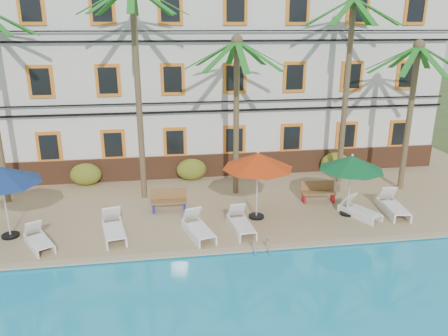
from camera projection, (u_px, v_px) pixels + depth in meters
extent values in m
plane|color=#384C23|center=(226.00, 245.00, 16.09)|extent=(100.00, 100.00, 0.00)
cube|color=tan|center=(210.00, 193.00, 20.75)|extent=(30.00, 12.00, 0.25)
cube|color=tan|center=(230.00, 250.00, 15.16)|extent=(30.00, 0.35, 0.06)
cube|color=silver|center=(198.00, 72.00, 23.82)|extent=(25.00, 6.00, 10.00)
cube|color=brown|center=(205.00, 166.00, 22.34)|extent=(25.00, 0.12, 1.20)
cube|color=orange|center=(49.00, 147.00, 20.88)|extent=(1.15, 0.10, 1.50)
cube|color=black|center=(49.00, 147.00, 20.84)|extent=(0.85, 0.04, 1.20)
cube|color=orange|center=(113.00, 145.00, 21.30)|extent=(1.15, 0.10, 1.50)
cube|color=black|center=(113.00, 145.00, 21.26)|extent=(0.85, 0.04, 1.20)
cube|color=orange|center=(175.00, 142.00, 21.73)|extent=(1.15, 0.10, 1.50)
cube|color=black|center=(175.00, 142.00, 21.68)|extent=(0.85, 0.04, 1.20)
cube|color=orange|center=(234.00, 140.00, 22.15)|extent=(1.15, 0.10, 1.50)
cube|color=black|center=(234.00, 140.00, 22.10)|extent=(0.85, 0.04, 1.20)
cube|color=orange|center=(291.00, 138.00, 22.57)|extent=(1.15, 0.10, 1.50)
cube|color=black|center=(292.00, 138.00, 22.52)|extent=(0.85, 0.04, 1.20)
cube|color=orange|center=(346.00, 136.00, 22.99)|extent=(1.15, 0.10, 1.50)
cube|color=black|center=(347.00, 136.00, 22.94)|extent=(0.85, 0.04, 1.20)
cube|color=orange|center=(399.00, 134.00, 23.41)|extent=(1.15, 0.10, 1.50)
cube|color=black|center=(400.00, 134.00, 23.37)|extent=(0.85, 0.04, 1.20)
cube|color=orange|center=(41.00, 82.00, 19.90)|extent=(1.15, 0.10, 1.50)
cube|color=black|center=(40.00, 82.00, 19.86)|extent=(0.85, 0.04, 1.20)
cube|color=orange|center=(108.00, 80.00, 20.33)|extent=(1.15, 0.10, 1.50)
cube|color=black|center=(108.00, 81.00, 20.28)|extent=(0.85, 0.04, 1.20)
cube|color=orange|center=(173.00, 79.00, 20.75)|extent=(1.15, 0.10, 1.50)
cube|color=black|center=(173.00, 79.00, 20.70)|extent=(0.85, 0.04, 1.20)
cube|color=orange|center=(235.00, 78.00, 21.17)|extent=(1.15, 0.10, 1.50)
cube|color=black|center=(235.00, 78.00, 21.12)|extent=(0.85, 0.04, 1.20)
cube|color=orange|center=(294.00, 77.00, 21.59)|extent=(1.15, 0.10, 1.50)
cube|color=black|center=(295.00, 77.00, 21.55)|extent=(0.85, 0.04, 1.20)
cube|color=orange|center=(352.00, 76.00, 22.01)|extent=(1.15, 0.10, 1.50)
cube|color=black|center=(352.00, 76.00, 21.97)|extent=(0.85, 0.04, 1.20)
cube|color=orange|center=(407.00, 75.00, 22.44)|extent=(1.15, 0.10, 1.50)
cube|color=black|center=(407.00, 75.00, 22.39)|extent=(0.85, 0.04, 1.20)
cube|color=orange|center=(31.00, 7.00, 18.90)|extent=(1.15, 0.10, 1.50)
cube|color=black|center=(31.00, 7.00, 18.85)|extent=(0.85, 0.04, 1.20)
cube|color=orange|center=(102.00, 7.00, 19.32)|extent=(1.15, 0.10, 1.50)
cube|color=black|center=(102.00, 7.00, 19.27)|extent=(0.85, 0.04, 1.20)
cube|color=orange|center=(170.00, 8.00, 19.74)|extent=(1.15, 0.10, 1.50)
cube|color=black|center=(170.00, 8.00, 19.69)|extent=(0.85, 0.04, 1.20)
cube|color=orange|center=(235.00, 8.00, 20.16)|extent=(1.15, 0.10, 1.50)
cube|color=black|center=(235.00, 8.00, 20.11)|extent=(0.85, 0.04, 1.20)
cube|color=orange|center=(298.00, 8.00, 20.58)|extent=(1.15, 0.10, 1.50)
cube|color=black|center=(298.00, 8.00, 20.54)|extent=(0.85, 0.04, 1.20)
cube|color=orange|center=(358.00, 9.00, 21.01)|extent=(1.15, 0.10, 1.50)
cube|color=black|center=(358.00, 9.00, 20.96)|extent=(0.85, 0.04, 1.20)
cube|color=orange|center=(416.00, 9.00, 21.43)|extent=(1.15, 0.10, 1.50)
cube|color=black|center=(416.00, 9.00, 21.38)|extent=(0.85, 0.04, 1.20)
cube|color=black|center=(205.00, 111.00, 21.31)|extent=(25.00, 0.08, 0.10)
cube|color=black|center=(205.00, 102.00, 21.17)|extent=(25.00, 0.08, 0.06)
cube|color=black|center=(204.00, 41.00, 20.27)|extent=(25.00, 0.08, 0.10)
cube|color=black|center=(204.00, 31.00, 20.13)|extent=(25.00, 0.08, 0.06)
cube|color=#196C1D|center=(8.00, 20.00, 17.16)|extent=(2.23, 0.28, 1.18)
cube|color=#196C1D|center=(6.00, 20.00, 17.85)|extent=(1.78, 1.78, 1.18)
cylinder|color=brown|center=(139.00, 98.00, 18.47)|extent=(0.26, 0.26, 9.01)
cube|color=#196C1D|center=(134.00, 1.00, 18.27)|extent=(0.28, 2.23, 1.18)
cube|color=#196C1D|center=(114.00, 0.00, 17.86)|extent=(1.78, 1.78, 1.18)
cube|color=#196C1D|center=(161.00, 0.00, 17.39)|extent=(2.23, 0.28, 1.18)
cube|color=#196C1D|center=(153.00, 0.00, 18.08)|extent=(1.78, 1.78, 1.18)
cylinder|color=brown|center=(236.00, 120.00, 19.37)|extent=(0.26, 0.26, 6.86)
sphere|color=brown|center=(237.00, 40.00, 18.29)|extent=(0.50, 0.50, 0.50)
cube|color=#196C1D|center=(232.00, 53.00, 19.51)|extent=(0.28, 2.23, 1.18)
cube|color=#196C1D|center=(216.00, 53.00, 19.10)|extent=(1.78, 1.78, 1.18)
cube|color=#196C1D|center=(211.00, 55.00, 18.32)|extent=(2.23, 0.28, 1.18)
cube|color=#196C1D|center=(221.00, 56.00, 17.63)|extent=(1.78, 1.78, 1.18)
cube|color=#196C1D|center=(242.00, 56.00, 17.43)|extent=(0.28, 2.23, 1.18)
cube|color=#196C1D|center=(259.00, 55.00, 17.85)|extent=(1.78, 1.78, 1.18)
cube|color=#196C1D|center=(262.00, 54.00, 18.63)|extent=(2.23, 0.28, 1.18)
cube|color=#196C1D|center=(251.00, 53.00, 19.32)|extent=(1.78, 1.78, 1.18)
cylinder|color=brown|center=(346.00, 96.00, 20.49)|extent=(0.26, 0.26, 8.60)
cube|color=#196C1D|center=(343.00, 12.00, 20.36)|extent=(0.28, 2.23, 1.18)
cube|color=#196C1D|center=(330.00, 12.00, 19.95)|extent=(1.78, 1.78, 1.18)
cube|color=#196C1D|center=(329.00, 12.00, 19.17)|extent=(2.23, 0.28, 1.18)
cube|color=#196C1D|center=(343.00, 11.00, 18.48)|extent=(1.78, 1.78, 1.18)
cube|color=#196C1D|center=(364.00, 11.00, 18.28)|extent=(0.28, 2.23, 1.18)
cube|color=#196C1D|center=(378.00, 11.00, 18.70)|extent=(1.78, 1.78, 1.18)
cube|color=#196C1D|center=(377.00, 12.00, 19.48)|extent=(2.23, 0.28, 1.18)
cube|color=#196C1D|center=(362.00, 12.00, 20.17)|extent=(1.78, 1.78, 1.18)
cylinder|color=brown|center=(409.00, 121.00, 19.88)|extent=(0.26, 0.26, 6.64)
sphere|color=brown|center=(419.00, 45.00, 18.83)|extent=(0.50, 0.50, 0.50)
cube|color=#196C1D|center=(404.00, 57.00, 20.05)|extent=(0.28, 2.23, 1.18)
cube|color=#196C1D|center=(391.00, 58.00, 19.64)|extent=(1.78, 1.78, 1.18)
cube|color=#196C1D|center=(394.00, 59.00, 18.86)|extent=(2.23, 0.28, 1.18)
cube|color=#196C1D|center=(410.00, 60.00, 18.17)|extent=(1.78, 1.78, 1.18)
cube|color=#196C1D|center=(432.00, 61.00, 17.97)|extent=(0.28, 2.23, 1.18)
cube|color=#196C1D|center=(445.00, 60.00, 18.39)|extent=(1.78, 1.78, 1.18)
cube|color=#196C1D|center=(441.00, 59.00, 19.17)|extent=(2.23, 0.28, 1.18)
cube|color=#196C1D|center=(423.00, 57.00, 19.86)|extent=(1.78, 1.78, 1.18)
ellipsoid|color=#1E5317|center=(86.00, 174.00, 21.21)|extent=(1.50, 0.90, 1.10)
ellipsoid|color=#1E5317|center=(191.00, 169.00, 21.93)|extent=(1.50, 0.90, 1.10)
ellipsoid|color=#1E5317|center=(335.00, 163.00, 22.99)|extent=(1.50, 0.90, 1.10)
cylinder|color=black|center=(11.00, 235.00, 16.19)|extent=(0.63, 0.63, 0.09)
cylinder|color=silver|center=(5.00, 203.00, 15.78)|extent=(0.06, 0.06, 2.71)
cone|color=navy|center=(0.00, 175.00, 15.44)|extent=(2.82, 2.82, 0.62)
cylinder|color=black|center=(256.00, 216.00, 17.79)|extent=(0.63, 0.63, 0.09)
cylinder|color=silver|center=(257.00, 186.00, 17.38)|extent=(0.06, 0.06, 2.72)
cone|color=#BB340D|center=(258.00, 161.00, 17.04)|extent=(2.83, 2.83, 0.62)
sphere|color=silver|center=(258.00, 152.00, 16.93)|extent=(0.10, 0.10, 0.10)
cylinder|color=black|center=(347.00, 213.00, 18.08)|extent=(0.59, 0.59, 0.08)
cylinder|color=silver|center=(350.00, 186.00, 17.70)|extent=(0.06, 0.06, 2.51)
cone|color=#0B5228|center=(352.00, 163.00, 17.39)|extent=(2.61, 2.61, 0.58)
sphere|color=silver|center=(352.00, 155.00, 17.29)|extent=(0.10, 0.10, 0.10)
cube|color=white|center=(41.00, 242.00, 15.20)|extent=(1.09, 1.34, 0.06)
cube|color=white|center=(33.00, 227.00, 15.76)|extent=(0.71, 0.67, 0.61)
cube|color=white|center=(31.00, 245.00, 15.26)|extent=(0.90, 1.54, 0.28)
cube|color=white|center=(47.00, 241.00, 15.59)|extent=(0.90, 1.54, 0.28)
cube|color=white|center=(114.00, 231.00, 15.87)|extent=(0.92, 1.54, 0.07)
cube|color=white|center=(111.00, 214.00, 16.68)|extent=(0.75, 0.64, 0.72)
cube|color=white|center=(105.00, 234.00, 16.07)|extent=(0.44, 2.02, 0.33)
cube|color=white|center=(123.00, 231.00, 16.28)|extent=(0.44, 2.02, 0.33)
cube|color=white|center=(201.00, 230.00, 15.95)|extent=(0.99, 1.51, 0.06)
cube|color=white|center=(192.00, 214.00, 16.70)|extent=(0.75, 0.66, 0.69)
cube|color=white|center=(190.00, 233.00, 16.11)|extent=(0.59, 1.92, 0.32)
cube|color=white|center=(206.00, 230.00, 16.36)|extent=(0.59, 1.92, 0.32)
cube|color=white|center=(243.00, 225.00, 16.34)|extent=(0.75, 1.40, 0.06)
cube|color=white|center=(237.00, 210.00, 17.12)|extent=(0.67, 0.55, 0.67)
cube|color=white|center=(233.00, 228.00, 16.56)|extent=(0.24, 1.92, 0.31)
cube|color=white|center=(249.00, 226.00, 16.70)|extent=(0.24, 1.92, 0.31)
cube|color=white|center=(365.00, 212.00, 17.60)|extent=(1.08, 1.39, 0.06)
cube|color=white|center=(348.00, 200.00, 18.21)|extent=(0.73, 0.67, 0.63)
cube|color=white|center=(355.00, 215.00, 17.68)|extent=(0.84, 1.64, 0.29)
cube|color=white|center=(364.00, 212.00, 18.00)|extent=(0.84, 1.64, 0.29)
cube|color=white|center=(396.00, 208.00, 17.84)|extent=(0.83, 1.51, 0.07)
cube|color=white|center=(387.00, 193.00, 18.70)|extent=(0.72, 0.60, 0.72)
cube|color=white|center=(385.00, 209.00, 18.15)|extent=(0.30, 2.04, 0.33)
cube|color=white|center=(400.00, 209.00, 18.17)|extent=(0.30, 2.04, 0.33)
cube|color=olive|center=(169.00, 202.00, 18.25)|extent=(1.51, 0.48, 0.06)
cube|color=olive|center=(169.00, 194.00, 18.37)|extent=(1.50, 0.09, 0.45)
cube|color=#1B1B95|center=(154.00, 208.00, 18.25)|extent=(0.09, 0.45, 0.40)
cube|color=#1B1B95|center=(185.00, 206.00, 18.40)|extent=(0.09, 0.45, 0.40)
cube|color=olive|center=(319.00, 193.00, 19.23)|extent=(1.53, 0.55, 0.06)
cube|color=olive|center=(318.00, 185.00, 19.35)|extent=(1.50, 0.17, 0.45)
cube|color=#A7131A|center=(304.00, 198.00, 19.25)|extent=(0.11, 0.45, 0.40)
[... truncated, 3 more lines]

